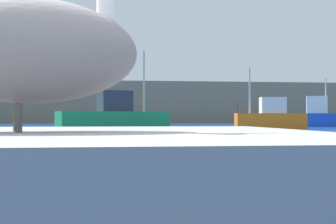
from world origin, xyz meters
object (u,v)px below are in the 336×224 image
object	(u,v)px
fishing_boat_orange	(271,118)
fishing_boat_green	(114,117)
fishing_boat_blue	(308,116)
pelican	(32,48)

from	to	relation	value
fishing_boat_orange	fishing_boat_green	distance (m)	11.02
fishing_boat_orange	fishing_boat_blue	bearing A→B (deg)	-119.42
pelican	fishing_boat_orange	world-z (taller)	fishing_boat_orange
pelican	fishing_boat_orange	bearing A→B (deg)	55.46
fishing_boat_green	fishing_boat_blue	size ratio (longest dim) A/B	1.15
fishing_boat_orange	fishing_boat_green	size ratio (longest dim) A/B	0.66
fishing_boat_blue	fishing_boat_green	bearing A→B (deg)	-126.29
pelican	fishing_boat_green	bearing A→B (deg)	74.99
fishing_boat_orange	fishing_boat_blue	size ratio (longest dim) A/B	0.76
pelican	fishing_boat_blue	world-z (taller)	fishing_boat_blue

